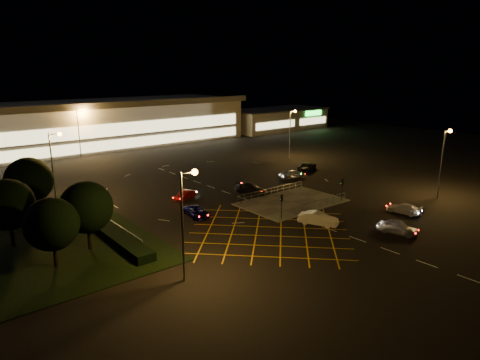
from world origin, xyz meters
TOP-DOWN VIEW (x-y plane):
  - ground at (0.00, 0.00)m, footprint 180.00×180.00m
  - pedestrian_island at (2.00, -2.00)m, footprint 14.00×9.00m
  - grass_verge at (-28.00, 6.00)m, footprint 18.00×30.00m
  - hedge at (-23.00, 6.00)m, footprint 2.00×26.00m
  - supermarket at (0.00, 61.95)m, footprint 72.00×26.50m
  - retail_unit_a at (46.00, 53.97)m, footprint 18.80×14.80m
  - retail_unit_b at (62.00, 53.96)m, footprint 14.80×14.80m
  - streetlight_sw at (-21.56, -12.00)m, footprint 1.78×0.56m
  - streetlight_se at (20.44, -14.00)m, footprint 1.78×0.56m
  - streetlight_nw at (-23.56, 18.00)m, footprint 1.78×0.56m
  - streetlight_ne at (24.44, 20.00)m, footprint 1.78×0.56m
  - streetlight_far_left at (-9.56, 48.00)m, footprint 1.78×0.56m
  - streetlight_far_right at (30.44, 50.00)m, footprint 1.78×0.56m
  - signal_sw at (-4.00, -5.99)m, footprint 0.28×0.30m
  - signal_se at (8.00, -5.99)m, footprint 0.28×0.30m
  - signal_nw at (-4.00, 1.99)m, footprint 0.28×0.30m
  - signal_ne at (8.00, 1.99)m, footprint 0.28×0.30m
  - tree_a at (-30.00, -2.00)m, footprint 5.04×5.04m
  - tree_b at (-32.00, 6.00)m, footprint 5.40×5.40m
  - tree_c at (-28.00, 14.00)m, footprint 5.76×5.76m
  - tree_e at (-26.00, 0.00)m, footprint 5.40×5.40m
  - car_near_silver at (2.95, -17.83)m, footprint 2.94×4.86m
  - car_queue_white at (-1.91, -10.21)m, footprint 3.56×5.02m
  - car_left_blue at (-11.60, 1.63)m, footprint 2.83×4.84m
  - car_far_dkgrey at (0.54, 5.10)m, footprint 3.72×5.53m
  - car_right_silver at (12.22, 7.72)m, footprint 4.88×3.09m
  - car_circ_red at (-8.73, 8.94)m, footprint 4.08×2.80m
  - car_east_grey at (18.63, 10.15)m, footprint 5.94×4.69m
  - car_approach_white at (10.04, -14.46)m, footprint 2.42×4.70m

SIDE VIEW (x-z plane):
  - ground at x=0.00m, z-range 0.00..0.00m
  - grass_verge at x=-28.00m, z-range 0.00..0.08m
  - pedestrian_island at x=2.00m, z-range 0.00..0.12m
  - hedge at x=-23.00m, z-range 0.00..1.00m
  - car_left_blue at x=-11.60m, z-range 0.00..1.26m
  - car_circ_red at x=-8.73m, z-range 0.00..1.27m
  - car_approach_white at x=10.04m, z-range 0.00..1.30m
  - car_far_dkgrey at x=0.54m, z-range 0.00..1.49m
  - car_east_grey at x=18.63m, z-range 0.00..1.50m
  - car_right_silver at x=12.22m, z-range 0.00..1.55m
  - car_near_silver at x=2.95m, z-range 0.00..1.55m
  - car_queue_white at x=-1.91m, z-range 0.00..1.57m
  - signal_sw at x=-4.00m, z-range 0.79..3.94m
  - signal_se at x=8.00m, z-range 0.79..3.94m
  - signal_nw at x=-4.00m, z-range 0.79..3.94m
  - signal_ne at x=8.00m, z-range 0.79..3.94m
  - retail_unit_a at x=46.00m, z-range 0.04..6.39m
  - retail_unit_b at x=62.00m, z-range 0.05..6.40m
  - tree_a at x=-30.00m, z-range 0.90..7.76m
  - tree_b at x=-32.00m, z-range 0.97..8.32m
  - tree_e at x=-26.00m, z-range 0.97..8.32m
  - tree_c at x=-28.00m, z-range 1.03..8.87m
  - supermarket at x=0.00m, z-range 0.06..10.56m
  - streetlight_sw at x=-21.56m, z-range 1.55..11.58m
  - streetlight_se at x=20.44m, z-range 1.55..11.58m
  - streetlight_nw at x=-23.56m, z-range 1.55..11.58m
  - streetlight_ne at x=24.44m, z-range 1.55..11.58m
  - streetlight_far_left at x=-9.56m, z-range 1.55..11.58m
  - streetlight_far_right at x=30.44m, z-range 1.55..11.58m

